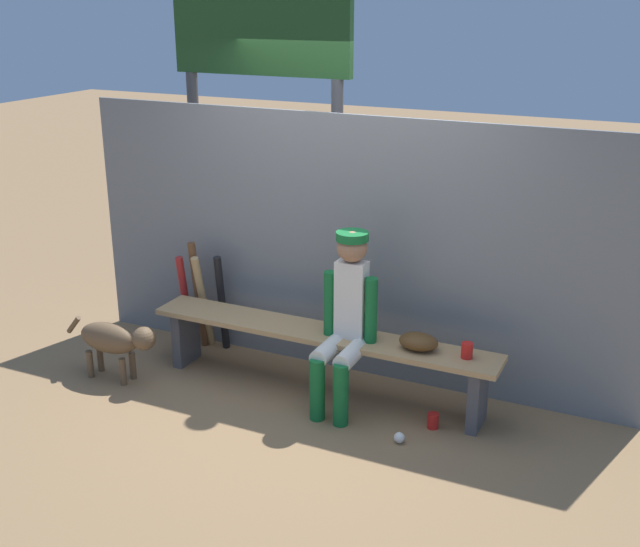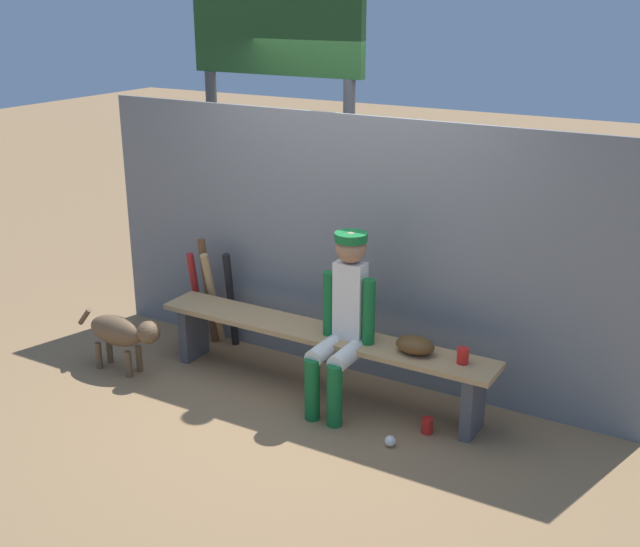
{
  "view_description": "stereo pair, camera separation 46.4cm",
  "coord_description": "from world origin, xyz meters",
  "px_view_note": "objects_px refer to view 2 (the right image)",
  "views": [
    {
      "loc": [
        2.3,
        -4.87,
        2.86
      ],
      "look_at": [
        0.0,
        0.0,
        0.95
      ],
      "focal_mm": 44.57,
      "sensor_mm": 36.0,
      "label": 1
    },
    {
      "loc": [
        2.71,
        -4.66,
        2.86
      ],
      "look_at": [
        0.0,
        0.0,
        0.95
      ],
      "focal_mm": 44.57,
      "sensor_mm": 36.0,
      "label": 2
    }
  ],
  "objects_px": {
    "bat_wood_tan": "(213,298)",
    "baseball": "(390,441)",
    "dugout_bench": "(320,344)",
    "player_seated": "(343,316)",
    "scoreboard": "(282,76)",
    "bat_aluminum_red": "(196,297)",
    "cup_on_ground": "(427,426)",
    "bat_wood_dark": "(208,292)",
    "cup_on_bench": "(463,356)",
    "bat_aluminum_black": "(231,300)",
    "dog": "(122,333)",
    "baseball_glove": "(415,345)"
  },
  "relations": [
    {
      "from": "cup_on_bench",
      "to": "bat_aluminum_red",
      "type": "bearing_deg",
      "value": 173.83
    },
    {
      "from": "dog",
      "to": "bat_wood_tan",
      "type": "bearing_deg",
      "value": 68.81
    },
    {
      "from": "player_seated",
      "to": "baseball",
      "type": "bearing_deg",
      "value": -30.63
    },
    {
      "from": "dugout_bench",
      "to": "baseball_glove",
      "type": "distance_m",
      "value": 0.78
    },
    {
      "from": "dugout_bench",
      "to": "baseball",
      "type": "height_order",
      "value": "dugout_bench"
    },
    {
      "from": "dugout_bench",
      "to": "cup_on_ground",
      "type": "xyz_separation_m",
      "value": [
        0.94,
        -0.15,
        -0.34
      ]
    },
    {
      "from": "bat_aluminum_black",
      "to": "bat_wood_tan",
      "type": "xyz_separation_m",
      "value": [
        -0.16,
        -0.04,
        0.0
      ]
    },
    {
      "from": "bat_wood_tan",
      "to": "cup_on_ground",
      "type": "distance_m",
      "value": 2.23
    },
    {
      "from": "bat_aluminum_black",
      "to": "bat_wood_tan",
      "type": "bearing_deg",
      "value": -166.69
    },
    {
      "from": "dog",
      "to": "bat_wood_dark",
      "type": "bearing_deg",
      "value": 71.73
    },
    {
      "from": "scoreboard",
      "to": "bat_aluminum_red",
      "type": "bearing_deg",
      "value": -117.15
    },
    {
      "from": "bat_wood_tan",
      "to": "cup_on_bench",
      "type": "height_order",
      "value": "bat_wood_tan"
    },
    {
      "from": "bat_wood_tan",
      "to": "baseball",
      "type": "bearing_deg",
      "value": -19.84
    },
    {
      "from": "player_seated",
      "to": "bat_aluminum_black",
      "type": "relative_size",
      "value": 1.54
    },
    {
      "from": "dugout_bench",
      "to": "bat_wood_dark",
      "type": "relative_size",
      "value": 2.86
    },
    {
      "from": "scoreboard",
      "to": "dog",
      "type": "distance_m",
      "value": 2.49
    },
    {
      "from": "baseball_glove",
      "to": "baseball",
      "type": "height_order",
      "value": "baseball_glove"
    },
    {
      "from": "dog",
      "to": "scoreboard",
      "type": "bearing_deg",
      "value": 71.07
    },
    {
      "from": "bat_aluminum_red",
      "to": "cup_on_ground",
      "type": "bearing_deg",
      "value": -10.55
    },
    {
      "from": "player_seated",
      "to": "bat_wood_dark",
      "type": "xyz_separation_m",
      "value": [
        -1.51,
        0.4,
        -0.23
      ]
    },
    {
      "from": "bat_wood_tan",
      "to": "bat_wood_dark",
      "type": "relative_size",
      "value": 0.9
    },
    {
      "from": "bat_aluminum_red",
      "to": "bat_wood_dark",
      "type": "bearing_deg",
      "value": 3.41
    },
    {
      "from": "baseball",
      "to": "cup_on_bench",
      "type": "relative_size",
      "value": 0.67
    },
    {
      "from": "player_seated",
      "to": "baseball_glove",
      "type": "height_order",
      "value": "player_seated"
    },
    {
      "from": "baseball",
      "to": "dog",
      "type": "xyz_separation_m",
      "value": [
        -2.31,
        -0.06,
        0.3
      ]
    },
    {
      "from": "bat_wood_dark",
      "to": "bat_aluminum_red",
      "type": "distance_m",
      "value": 0.14
    },
    {
      "from": "dugout_bench",
      "to": "bat_aluminum_red",
      "type": "xyz_separation_m",
      "value": [
        -1.39,
        0.28,
        0.01
      ]
    },
    {
      "from": "bat_aluminum_red",
      "to": "baseball",
      "type": "relative_size",
      "value": 10.89
    },
    {
      "from": "baseball_glove",
      "to": "cup_on_bench",
      "type": "bearing_deg",
      "value": 2.13
    },
    {
      "from": "bat_aluminum_red",
      "to": "scoreboard",
      "type": "distance_m",
      "value": 2.0
    },
    {
      "from": "cup_on_ground",
      "to": "player_seated",
      "type": "bearing_deg",
      "value": 176.58
    },
    {
      "from": "baseball_glove",
      "to": "baseball",
      "type": "xyz_separation_m",
      "value": [
        0.03,
        -0.43,
        -0.52
      ]
    },
    {
      "from": "bat_aluminum_red",
      "to": "player_seated",
      "type": "bearing_deg",
      "value": -13.47
    },
    {
      "from": "player_seated",
      "to": "scoreboard",
      "type": "height_order",
      "value": "scoreboard"
    },
    {
      "from": "bat_aluminum_red",
      "to": "cup_on_ground",
      "type": "distance_m",
      "value": 2.39
    },
    {
      "from": "dugout_bench",
      "to": "bat_wood_dark",
      "type": "distance_m",
      "value": 1.3
    },
    {
      "from": "dugout_bench",
      "to": "player_seated",
      "type": "relative_size",
      "value": 2.09
    },
    {
      "from": "dugout_bench",
      "to": "cup_on_bench",
      "type": "height_order",
      "value": "cup_on_bench"
    },
    {
      "from": "scoreboard",
      "to": "dog",
      "type": "relative_size",
      "value": 3.81
    },
    {
      "from": "baseball",
      "to": "baseball_glove",
      "type": "bearing_deg",
      "value": 94.3
    },
    {
      "from": "bat_wood_tan",
      "to": "bat_aluminum_red",
      "type": "height_order",
      "value": "bat_wood_tan"
    },
    {
      "from": "bat_wood_dark",
      "to": "cup_on_bench",
      "type": "bearing_deg",
      "value": -6.68
    },
    {
      "from": "dog",
      "to": "player_seated",
      "type": "bearing_deg",
      "value": 12.14
    },
    {
      "from": "baseball_glove",
      "to": "bat_aluminum_red",
      "type": "relative_size",
      "value": 0.35
    },
    {
      "from": "player_seated",
      "to": "cup_on_bench",
      "type": "distance_m",
      "value": 0.88
    },
    {
      "from": "dugout_bench",
      "to": "cup_on_ground",
      "type": "distance_m",
      "value": 1.01
    },
    {
      "from": "player_seated",
      "to": "bat_aluminum_black",
      "type": "xyz_separation_m",
      "value": [
        -1.31,
        0.44,
        -0.29
      ]
    },
    {
      "from": "dugout_bench",
      "to": "cup_on_ground",
      "type": "bearing_deg",
      "value": -9.14
    },
    {
      "from": "bat_aluminum_black",
      "to": "bat_wood_dark",
      "type": "height_order",
      "value": "bat_wood_dark"
    },
    {
      "from": "baseball",
      "to": "scoreboard",
      "type": "bearing_deg",
      "value": 139.84
    }
  ]
}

